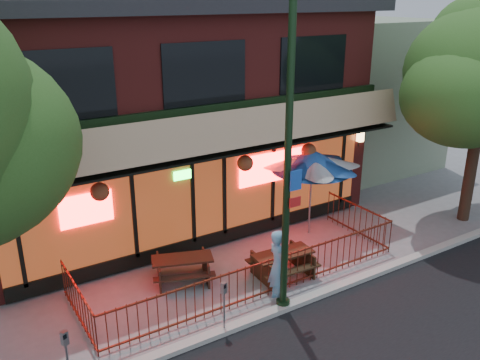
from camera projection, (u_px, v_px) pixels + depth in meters
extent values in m
plane|color=gray|center=(273.00, 299.00, 12.23)|extent=(80.00, 80.00, 0.00)
cube|color=#999993|center=(285.00, 307.00, 11.81)|extent=(80.00, 0.25, 0.12)
cube|color=maroon|center=(149.00, 112.00, 16.85)|extent=(12.00, 8.00, 6.50)
cube|color=#59230F|center=(208.00, 194.00, 14.20)|extent=(11.00, 0.06, 2.60)
cube|color=#FF0C0C|center=(277.00, 166.00, 15.13)|extent=(2.60, 0.04, 0.90)
cube|color=#FF0C0C|center=(86.00, 209.00, 12.31)|extent=(1.30, 0.04, 0.80)
cube|color=tan|center=(215.00, 132.00, 13.16)|extent=(12.20, 1.33, 1.26)
cube|color=black|center=(62.00, 86.00, 11.25)|extent=(2.40, 0.06, 1.60)
cube|color=black|center=(205.00, 73.00, 13.05)|extent=(2.40, 0.06, 1.60)
cube|color=black|center=(313.00, 64.00, 14.85)|extent=(2.40, 0.06, 1.60)
cube|color=black|center=(210.00, 240.00, 14.65)|extent=(11.00, 0.12, 0.40)
cube|color=#FFC672|center=(360.00, 137.00, 16.56)|extent=(0.18, 0.18, 0.32)
cube|color=slate|center=(340.00, 91.00, 21.83)|extent=(6.00, 7.00, 6.00)
cube|color=#4E1C10|center=(269.00, 261.00, 12.06)|extent=(8.40, 0.04, 0.04)
cube|color=#4E1C10|center=(268.00, 291.00, 12.35)|extent=(8.40, 0.04, 0.04)
cube|color=#4E1C10|center=(76.00, 287.00, 11.00)|extent=(0.04, 2.60, 0.04)
cube|color=#4E1C10|center=(358.00, 206.00, 15.20)|extent=(0.04, 2.60, 0.04)
cylinder|color=#4E1C10|center=(268.00, 277.00, 12.22)|extent=(0.02, 0.02, 1.00)
cylinder|color=black|center=(288.00, 166.00, 10.71)|extent=(0.16, 0.16, 7.00)
cylinder|color=black|center=(283.00, 304.00, 11.88)|extent=(0.32, 0.32, 0.20)
cube|color=#194CB2|center=(296.00, 180.00, 10.76)|extent=(0.30, 0.02, 0.45)
cube|color=red|center=(295.00, 202.00, 10.93)|extent=(0.30, 0.02, 0.22)
cylinder|color=#311F18|center=(473.00, 153.00, 15.86)|extent=(0.36, 0.36, 4.48)
cube|color=#361D13|center=(159.00, 272.00, 12.81)|extent=(0.43, 1.06, 0.63)
cube|color=#361D13|center=(206.00, 267.00, 13.04)|extent=(0.43, 1.06, 0.63)
cube|color=#361D13|center=(182.00, 259.00, 12.82)|extent=(1.66, 1.13, 0.05)
cube|color=#361D13|center=(185.00, 277.00, 12.48)|extent=(1.52, 0.75, 0.04)
cube|color=#361D13|center=(181.00, 259.00, 13.34)|extent=(1.52, 0.75, 0.04)
cube|color=#311F11|center=(262.00, 271.00, 12.86)|extent=(0.12, 1.14, 0.65)
cube|color=#311F11|center=(302.00, 259.00, 13.42)|extent=(0.12, 1.14, 0.65)
cube|color=#311F11|center=(283.00, 254.00, 13.03)|extent=(1.62, 0.75, 0.05)
cube|color=#311F11|center=(293.00, 271.00, 12.72)|extent=(1.59, 0.34, 0.04)
cube|color=#311F11|center=(273.00, 255.00, 13.52)|extent=(1.59, 0.34, 0.04)
cylinder|color=gray|center=(310.00, 195.00, 15.24)|extent=(0.06, 0.06, 2.52)
cone|color=#1B4A99|center=(312.00, 160.00, 14.87)|extent=(2.41, 2.41, 0.63)
sphere|color=gray|center=(313.00, 149.00, 14.75)|extent=(0.11, 0.11, 0.11)
imported|color=#639FC6|center=(278.00, 266.00, 11.87)|extent=(0.55, 0.74, 1.85)
cylinder|color=gray|center=(224.00, 313.00, 10.86)|extent=(0.05, 0.05, 1.00)
cube|color=gray|center=(224.00, 288.00, 10.65)|extent=(0.13, 0.12, 0.26)
cube|color=black|center=(225.00, 287.00, 10.59)|extent=(0.07, 0.03, 0.09)
cube|color=gray|center=(65.00, 338.00, 8.99)|extent=(0.14, 0.13, 0.27)
cube|color=black|center=(65.00, 337.00, 8.93)|extent=(0.07, 0.03, 0.10)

